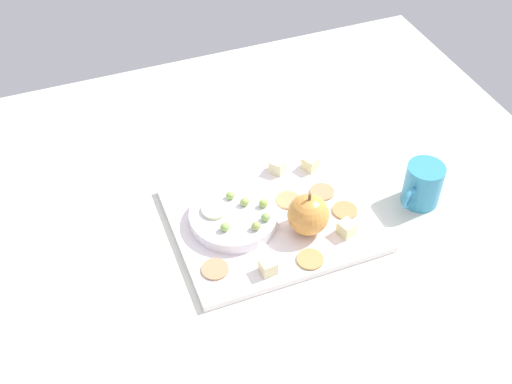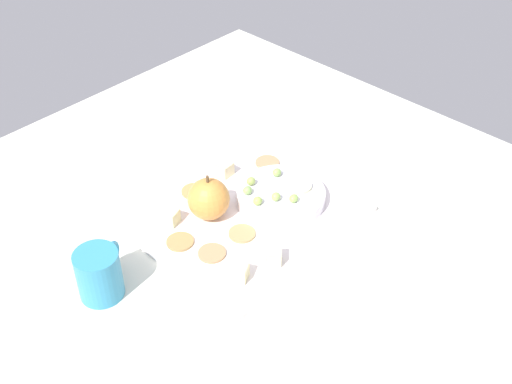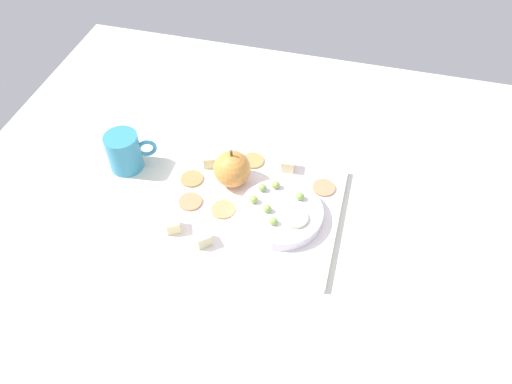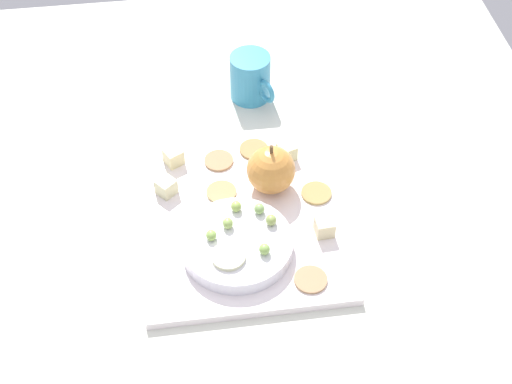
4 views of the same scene
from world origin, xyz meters
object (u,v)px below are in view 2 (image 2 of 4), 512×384
cracker_1 (212,253)px  grape_3 (251,181)px  apple_whole (209,199)px  cracker_0 (194,191)px  cracker_3 (267,163)px  cheese_cube_1 (239,272)px  apple_slice_0 (298,186)px  grape_4 (277,172)px  serving_dish (281,196)px  cheese_cube_0 (225,169)px  grape_5 (248,190)px  cheese_cube_3 (170,217)px  grape_2 (294,198)px  cheese_cube_2 (273,256)px  grape_0 (276,197)px  platter (249,219)px  cracker_4 (180,242)px  cup (99,274)px  cracker_2 (242,234)px  grape_1 (256,200)px

cracker_1 → grape_3: 16.35cm
apple_whole → cracker_0: apple_whole is taller
cracker_3 → grape_3: 9.92cm
cheese_cube_1 → apple_slice_0: bearing=16.5°
cheese_cube_1 → grape_4: size_ratio=1.55×
serving_dish → cheese_cube_0: (-1.35, 12.39, 0.16)cm
cheese_cube_1 → grape_4: (20.65, 10.98, 1.69)cm
cheese_cube_1 → cheese_cube_0: bearing=50.3°
serving_dish → cheese_cube_1: cheese_cube_1 is taller
cheese_cube_0 → apple_whole: bearing=-147.7°
grape_5 → apple_whole: bearing=158.4°
cheese_cube_3 → grape_2: (16.07, -12.98, 1.63)cm
cheese_cube_2 → cracker_3: (18.33, 18.09, -1.06)cm
grape_0 → cracker_3: bearing=48.6°
grape_4 → platter: bearing=-167.0°
cheese_cube_1 → cracker_4: 12.50cm
apple_whole → grape_0: 11.28cm
platter → cracker_0: 11.69cm
cracker_4 → cup: (-14.35, 1.39, 2.50)cm
cheese_cube_0 → cup: bearing=-169.0°
platter → cracker_0: cracker_0 is taller
cracker_2 → grape_2: (10.05, -2.30, 2.69)cm
grape_4 → grape_5: 7.14cm
grape_1 → grape_4: (7.99, 2.54, 0.01)cm
grape_3 → grape_4: same height
cheese_cube_2 → cheese_cube_3: bearing=104.6°
cracker_0 → grape_4: grape_4 is taller
cheese_cube_2 → apple_slice_0: size_ratio=0.55×
grape_2 → grape_3: (-1.53, 8.38, 0.04)cm
grape_1 → grape_3: size_ratio=1.00×
cheese_cube_2 → apple_slice_0: bearing=27.2°
grape_2 → cheese_cube_0: bearing=92.5°
cracker_2 → grape_4: grape_4 is taller
cheese_cube_0 → apple_slice_0: size_ratio=0.55×
cheese_cube_0 → grape_3: 7.62cm
cheese_cube_2 → cracker_3: 25.77cm
grape_1 → grape_2: size_ratio=1.00×
grape_3 → cracker_0: bearing=129.9°
cheese_cube_0 → grape_3: size_ratio=1.55×
cracker_1 → grape_5: 13.82cm
cheese_cube_0 → grape_5: 9.39cm
apple_whole → apple_slice_0: (13.91, -7.72, -1.07)cm
platter → grape_3: (4.35, 3.75, 3.58)cm
grape_2 → grape_1: bearing=137.5°
grape_1 → grape_5: 2.95cm
grape_0 → grape_1: bearing=148.0°
cracker_1 → cheese_cube_2: bearing=-56.9°
cheese_cube_0 → cracker_4: (-17.58, -7.57, -1.06)cm
cheese_cube_3 → grape_3: (14.55, -4.59, 1.67)cm
cheese_cube_1 → cheese_cube_2: size_ratio=1.00×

